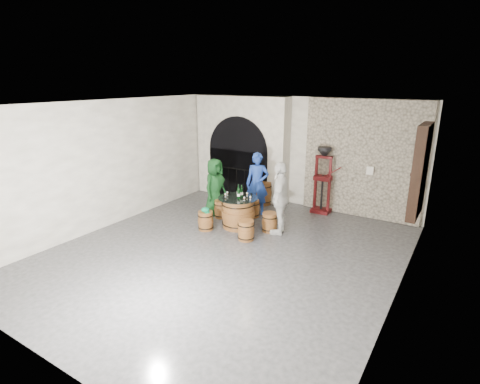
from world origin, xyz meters
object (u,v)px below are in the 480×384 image
Objects in this scene: barrel_stool_near_right at (246,230)px; person_blue at (257,184)px; wine_bottle_left at (239,192)px; barrel_stool_left at (221,209)px; person_green at (215,187)px; barrel_stool_right at (270,222)px; wine_bottle_right at (241,192)px; barrel_table at (238,212)px; barrel_stool_far at (252,208)px; corking_press at (323,175)px; wine_bottle_center at (239,194)px; side_barrel at (263,193)px; person_white at (280,198)px; barrel_stool_near_left at (206,221)px.

barrel_stool_near_right is 1.98m from person_blue.
barrel_stool_left is at bearing 159.58° from wine_bottle_left.
barrel_stool_near_right is 0.30× the size of person_green.
wine_bottle_right reaches higher than barrel_stool_right.
person_green is (-1.07, 0.48, 0.40)m from barrel_table.
person_green is (-1.90, 0.31, 0.56)m from barrel_stool_right.
barrel_stool_far is 2.19m from corking_press.
barrel_stool_near_right is 1.15m from wine_bottle_left.
wine_bottle_left and wine_bottle_center have the same top height.
person_blue reaches higher than barrel_stool_left.
wine_bottle_left is at bearing -20.42° from barrel_stool_left.
person_green is 0.85× the size of corking_press.
barrel_stool_left is (-0.77, 0.34, -0.15)m from barrel_table.
barrel_table is at bearing -65.06° from wine_bottle_left.
wine_bottle_center is at bearing -161.81° from barrel_stool_right.
corking_press is (1.77, 0.24, 0.74)m from side_barrel.
barrel_stool_right is (1.60, -0.17, 0.00)m from barrel_stool_left.
side_barrel reaches higher than barrel_stool_near_right.
person_blue is at bearing -146.76° from corking_press.
barrel_stool_right is 0.27× the size of person_white.
person_green is 0.91× the size of person_blue.
wine_bottle_left is 0.18m from wine_bottle_center.
barrel_stool_near_left is 0.28× the size of person_blue.
barrel_stool_near_right is 2.74m from side_barrel.
barrel_stool_right is at bearing 11.77° from barrel_table.
wine_bottle_right reaches higher than barrel_stool_near_left.
barrel_stool_left is 0.27× the size of person_white.
barrel_stool_near_left is 0.30× the size of person_green.
side_barrel reaches higher than barrel_stool_far.
corking_press is (2.01, 2.80, 0.86)m from barrel_stool_near_left.
corking_press is (0.34, 1.98, 0.19)m from person_white.
barrel_stool_far is 1.00× the size of barrel_stool_near_left.
person_green is 4.90× the size of wine_bottle_left.
barrel_stool_near_left is 1.30m from person_green.
barrel_stool_near_right is 1.49× the size of wine_bottle_center.
barrel_stool_left and barrel_stool_far have the same top height.
wine_bottle_center is at bearing -49.72° from barrel_table.
barrel_stool_near_left is at bearing -128.67° from person_blue.
barrel_stool_right is 1.04m from wine_bottle_right.
person_green is (-1.00, -0.36, 0.56)m from barrel_stool_far.
barrel_stool_left is at bearing 155.90° from barrel_table.
corking_press is (2.18, 1.86, 0.86)m from barrel_stool_left.
barrel_table is 1.21m from person_white.
barrel_stool_left is 1.49× the size of wine_bottle_center.
barrel_stool_left is 1.23m from person_blue.
barrel_stool_far is at bearing 99.16° from wine_bottle_right.
barrel_stool_left is at bearing -108.31° from person_white.
person_blue is at bearing 73.89° from barrel_stool_near_left.
corking_press reaches higher than person_green.
person_white is (2.14, -0.26, 0.11)m from person_green.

